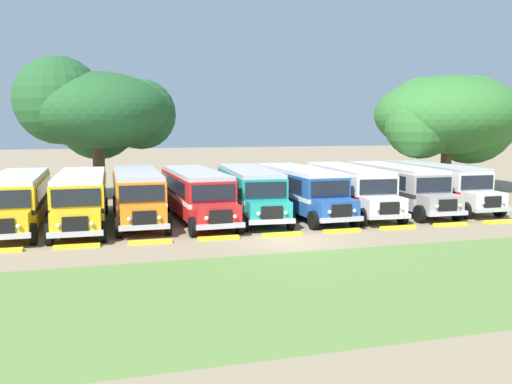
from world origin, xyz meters
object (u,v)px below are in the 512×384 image
parked_bus_slot_6 (348,187)px  parked_bus_slot_8 (434,183)px  parked_bus_slot_7 (396,185)px  secondary_tree (447,117)px  parked_bus_slot_4 (250,189)px  parked_bus_slot_1 (81,196)px  parked_bus_slot_5 (300,188)px  parked_bus_slot_2 (137,193)px  broad_shade_tree (96,111)px  parked_bus_slot_0 (18,198)px  parked_bus_slot_3 (196,192)px

parked_bus_slot_6 → parked_bus_slot_8: size_ratio=1.01×
parked_bus_slot_7 → parked_bus_slot_8: same height
parked_bus_slot_7 → secondary_tree: (8.76, 7.19, 4.55)m
parked_bus_slot_4 → parked_bus_slot_6: size_ratio=1.00×
parked_bus_slot_1 → parked_bus_slot_5: same height
parked_bus_slot_1 → parked_bus_slot_6: size_ratio=0.99×
parked_bus_slot_8 → secondary_tree: (5.64, 6.77, 4.55)m
parked_bus_slot_2 → parked_bus_slot_4: same height
parked_bus_slot_4 → parked_bus_slot_1: bearing=-82.9°
parked_bus_slot_5 → parked_bus_slot_7: bearing=89.6°
parked_bus_slot_4 → broad_shade_tree: bearing=-134.8°
parked_bus_slot_2 → broad_shade_tree: size_ratio=0.95×
parked_bus_slot_2 → parked_bus_slot_1: bearing=-75.5°
parked_bus_slot_2 → parked_bus_slot_7: bearing=88.3°
parked_bus_slot_5 → broad_shade_tree: 16.68m
parked_bus_slot_7 → secondary_tree: 12.21m
parked_bus_slot_8 → broad_shade_tree: (-21.83, 9.98, 4.89)m
parked_bus_slot_5 → parked_bus_slot_0: bearing=-92.0°
parked_bus_slot_4 → broad_shade_tree: 14.34m
parked_bus_slot_1 → parked_bus_slot_3: 6.31m
parked_bus_slot_5 → broad_shade_tree: size_ratio=0.95×
parked_bus_slot_2 → secondary_tree: size_ratio=0.85×
parked_bus_slot_8 → secondary_tree: size_ratio=0.85×
parked_bus_slot_7 → parked_bus_slot_8: (3.12, 0.42, 0.00)m
parked_bus_slot_0 → parked_bus_slot_3: same height
parked_bus_slot_3 → broad_shade_tree: bearing=-154.9°
parked_bus_slot_2 → parked_bus_slot_6: bearing=87.5°
parked_bus_slot_3 → parked_bus_slot_4: (3.37, 0.47, 0.00)m
parked_bus_slot_0 → parked_bus_slot_6: (19.28, -0.05, 0.00)m
parked_bus_slot_2 → parked_bus_slot_3: same height
parked_bus_slot_3 → parked_bus_slot_5: bearing=88.1°
parked_bus_slot_1 → parked_bus_slot_4: same height
parked_bus_slot_4 → secondary_tree: secondary_tree is taller
parked_bus_slot_1 → parked_bus_slot_4: (9.67, 0.55, 0.00)m
parked_bus_slot_3 → parked_bus_slot_8: size_ratio=1.00×
parked_bus_slot_4 → secondary_tree: bearing=114.3°
parked_bus_slot_3 → secondary_tree: (21.93, 7.39, 4.55)m
parked_bus_slot_0 → parked_bus_slot_7: bearing=88.8°
parked_bus_slot_0 → parked_bus_slot_2: size_ratio=1.00×
parked_bus_slot_6 → parked_bus_slot_8: same height
parked_bus_slot_8 → parked_bus_slot_4: bearing=-89.1°
parked_bus_slot_4 → parked_bus_slot_8: same height
parked_bus_slot_1 → parked_bus_slot_7: 19.48m
parked_bus_slot_7 → parked_bus_slot_2: bearing=-90.0°
parked_bus_slot_1 → parked_bus_slot_3: bearing=91.1°
parked_bus_slot_2 → parked_bus_slot_5: (9.72, -0.64, 0.00)m
parked_bus_slot_2 → parked_bus_slot_6: size_ratio=0.99×
parked_bus_slot_0 → parked_bus_slot_5: size_ratio=1.00×
parked_bus_slot_3 → secondary_tree: secondary_tree is taller
parked_bus_slot_2 → parked_bus_slot_8: same height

